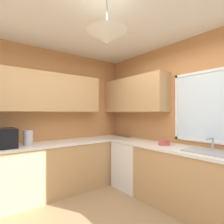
# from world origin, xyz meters

# --- Properties ---
(room_shell) EXTENTS (3.98, 3.44, 2.71)m
(room_shell) POSITION_xyz_m (-0.81, 0.53, 1.86)
(room_shell) COLOR #C6844C
(room_shell) RESTS_ON ground_plane
(counter_run_left) EXTENTS (0.65, 3.05, 0.90)m
(counter_run_left) POSITION_xyz_m (-1.62, 0.00, 0.45)
(counter_run_left) COLOR tan
(counter_run_left) RESTS_ON ground_plane
(counter_run_back) EXTENTS (3.07, 0.65, 0.90)m
(counter_run_back) POSITION_xyz_m (0.21, 1.35, 0.45)
(counter_run_back) COLOR tan
(counter_run_back) RESTS_ON ground_plane
(dishwasher) EXTENTS (0.60, 0.60, 0.86)m
(dishwasher) POSITION_xyz_m (-0.96, 1.32, 0.43)
(dishwasher) COLOR white
(dishwasher) RESTS_ON ground_plane
(microwave) EXTENTS (0.48, 0.36, 0.29)m
(microwave) POSITION_xyz_m (-1.62, -0.77, 1.05)
(microwave) COLOR black
(microwave) RESTS_ON counter_run_left
(kettle) EXTENTS (0.15, 0.15, 0.24)m
(kettle) POSITION_xyz_m (-1.60, -0.42, 1.02)
(kettle) COLOR #B7B7BC
(kettle) RESTS_ON counter_run_left
(sink_assembly) EXTENTS (0.57, 0.40, 0.19)m
(sink_assembly) POSITION_xyz_m (0.42, 1.36, 0.91)
(sink_assembly) COLOR #9EA0A5
(sink_assembly) RESTS_ON counter_run_back
(bowl) EXTENTS (0.18, 0.18, 0.09)m
(bowl) POSITION_xyz_m (-0.27, 1.35, 0.95)
(bowl) COLOR #B74C42
(bowl) RESTS_ON counter_run_back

